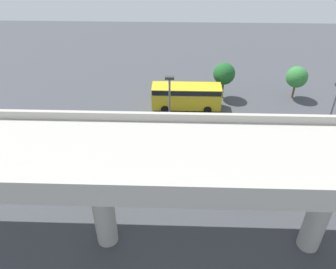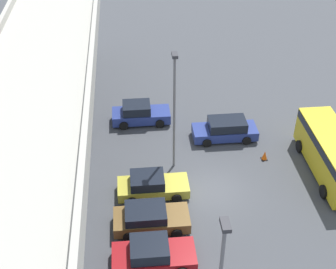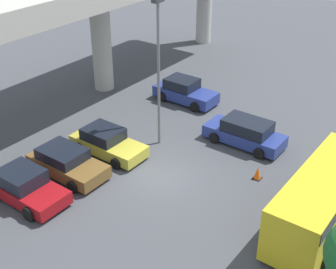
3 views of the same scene
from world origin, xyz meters
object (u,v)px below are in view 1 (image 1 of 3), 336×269
lamp_post_mid_lot (329,120)px  traffic_cone (170,123)px  parked_car_2 (200,172)px  parked_car_3 (141,131)px  lamp_post_near_aisle (169,117)px  parked_car_0 (268,176)px  tree_front_centre (224,74)px  shuttle_bus (186,95)px  parked_car_1 (235,175)px  parked_car_4 (101,172)px  tree_front_left (297,77)px

lamp_post_mid_lot → traffic_cone: size_ratio=11.34×
parked_car_2 → parked_car_3: parked_car_3 is taller
parked_car_2 → lamp_post_near_aisle: (2.67, -1.71, 4.29)m
parked_car_0 → tree_front_centre: bearing=8.4°
shuttle_bus → lamp_post_near_aisle: 11.02m
parked_car_3 → traffic_cone: parked_car_3 is taller
shuttle_bus → parked_car_1: bearing=-72.5°
lamp_post_mid_lot → traffic_cone: 15.05m
tree_front_centre → parked_car_4: bearing=52.5°
parked_car_1 → parked_car_2: (2.85, -0.28, -0.01)m
lamp_post_mid_lot → tree_front_left: 13.03m
parked_car_1 → parked_car_4: 11.16m
parked_car_2 → lamp_post_near_aisle: lamp_post_near_aisle is taller
shuttle_bus → traffic_cone: bearing=-113.5°
parked_car_2 → parked_car_3: (5.57, -5.88, 0.08)m
lamp_post_mid_lot → parked_car_4: bearing=7.9°
parked_car_0 → lamp_post_mid_lot: lamp_post_mid_lot is taller
parked_car_3 → lamp_post_mid_lot: bearing=77.1°
parked_car_1 → traffic_cone: parked_car_1 is taller
parked_car_3 → tree_front_left: size_ratio=1.19×
parked_car_2 → tree_front_centre: 15.41m
parked_car_0 → parked_car_2: parked_car_0 is taller
parked_car_2 → traffic_cone: parked_car_2 is taller
parked_car_3 → traffic_cone: size_ratio=6.79×
lamp_post_near_aisle → parked_car_3: bearing=-55.2°
parked_car_2 → parked_car_3: bearing=43.4°
shuttle_bus → lamp_post_near_aisle: size_ratio=0.91×
parked_car_3 → lamp_post_near_aisle: 6.59m
parked_car_2 → lamp_post_mid_lot: size_ratio=0.57×
parked_car_2 → traffic_cone: 8.62m
parked_car_0 → parked_car_2: (5.59, -0.31, -0.04)m
parked_car_0 → lamp_post_near_aisle: (8.26, -2.02, 4.25)m
parked_car_1 → lamp_post_mid_lot: (-7.52, -2.51, 3.96)m
parked_car_1 → shuttle_bus: bearing=17.5°
parked_car_3 → parked_car_4: bearing=-23.8°
tree_front_left → tree_front_centre: (8.57, 0.18, 0.37)m
parked_car_3 → lamp_post_near_aisle: lamp_post_near_aisle is taller
lamp_post_mid_lot → tree_front_left: (-1.55, -12.79, -1.93)m
lamp_post_near_aisle → tree_front_left: (-14.59, -13.31, -2.25)m
tree_front_centre → parked_car_1: bearing=88.1°
parked_car_0 → parked_car_4: (13.90, 0.04, 0.04)m
lamp_post_near_aisle → lamp_post_mid_lot: size_ratio=1.08×
lamp_post_near_aisle → traffic_cone: (0.09, -6.44, -4.64)m
parked_car_3 → parked_car_2: bearing=43.4°
shuttle_bus → tree_front_centre: (-4.41, -2.75, 1.45)m
tree_front_centre → tree_front_left: bearing=-178.8°
parked_car_3 → tree_front_centre: size_ratio=1.08×
parked_car_3 → lamp_post_mid_lot: 16.81m
parked_car_0 → lamp_post_mid_lot: 6.69m
lamp_post_near_aisle → traffic_cone: 7.94m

